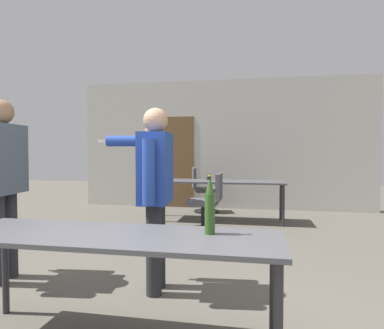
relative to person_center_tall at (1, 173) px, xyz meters
name	(u,v)px	position (x,y,z in m)	size (l,w,h in m)	color
back_wall	(222,145)	(1.66, 4.71, 0.36)	(6.47, 0.12, 2.84)	beige
conference_table_near	(113,244)	(1.53, -0.86, -0.39)	(2.14, 0.66, 0.73)	#4C4C51
conference_table_far	(218,184)	(1.74, 3.29, -0.38)	(2.37, 0.71, 0.73)	#4C4C51
person_center_tall	(1,173)	(0.00, 0.00, 0.00)	(0.85, 0.69, 1.75)	#28282D
person_left_plaid	(151,167)	(0.83, 2.17, -0.04)	(0.77, 0.62, 1.68)	#28282D
person_right_polo	(154,182)	(1.53, 0.04, -0.07)	(0.80, 0.65, 1.64)	#28282D
office_chair_far_right	(203,191)	(1.32, 4.12, -0.62)	(0.62, 0.57, 0.93)	black
office_chair_near_pushed	(208,204)	(1.66, 2.48, -0.63)	(0.55, 0.52, 0.91)	black
beer_bottle	(210,206)	(2.14, -0.75, -0.15)	(0.07, 0.07, 0.38)	#2D511E
drink_cup	(209,177)	(1.55, 3.42, -0.27)	(0.08, 0.08, 0.10)	#232328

